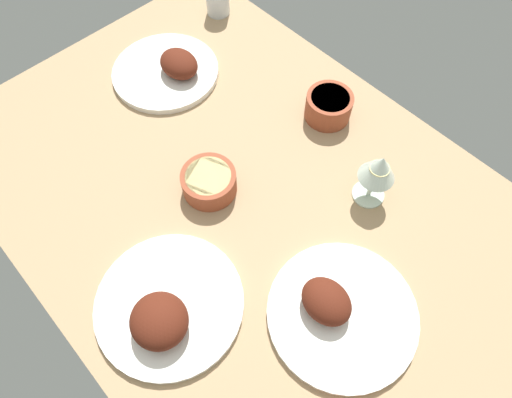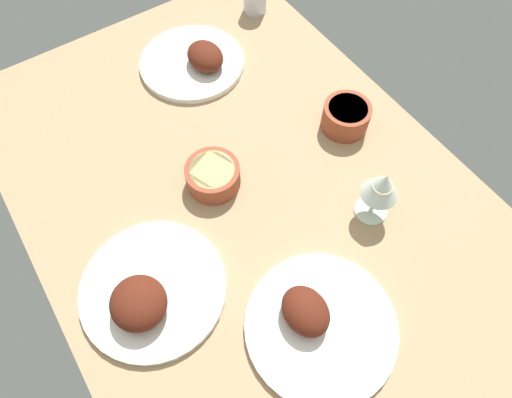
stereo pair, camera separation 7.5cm
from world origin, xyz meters
TOP-DOWN VIEW (x-y plane):
  - dining_table at (0.00, 0.00)cm, footprint 140.00×90.00cm
  - plate_center_main at (42.82, -10.12)cm, footprint 27.19×27.19cm
  - plate_far_side at (-27.71, 5.23)cm, footprint 28.36×28.36cm
  - plate_near_viewer at (-5.78, 28.45)cm, footprint 28.30×28.30cm
  - bowl_soup at (6.00, -29.42)cm, footprint 11.06×11.06cm
  - bowl_pasta at (9.68, 4.75)cm, footprint 11.90×11.90cm
  - wine_glass at (-15.22, -19.28)cm, footprint 7.60×7.60cm

SIDE VIEW (x-z plane):
  - dining_table at x=0.00cm, z-range 0.00..4.00cm
  - plate_far_side at x=-27.71cm, z-range 2.07..9.52cm
  - plate_center_main at x=42.82cm, z-range 2.32..9.34cm
  - plate_near_viewer at x=-5.78cm, z-range 2.16..10.48cm
  - bowl_pasta at x=9.68cm, z-range 4.24..9.62cm
  - bowl_soup at x=6.00cm, z-range 4.26..10.62cm
  - wine_glass at x=-15.22cm, z-range 6.93..20.93cm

